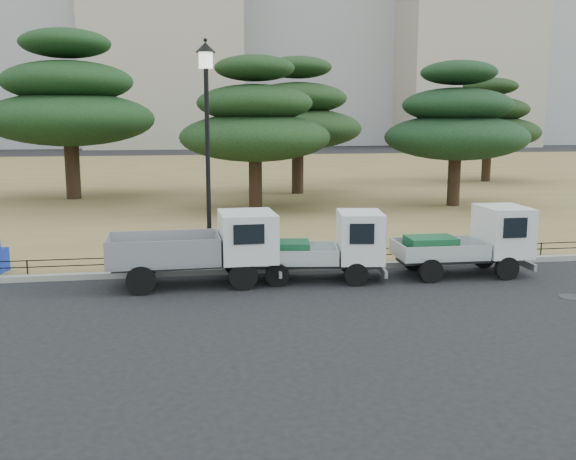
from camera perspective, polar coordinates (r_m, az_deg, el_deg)
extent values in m
plane|color=black|center=(15.85, 1.18, -5.87)|extent=(220.00, 220.00, 0.00)
cube|color=olive|center=(45.87, -5.85, 4.59)|extent=(120.00, 56.00, 0.15)
cube|color=gray|center=(18.31, -0.31, -3.44)|extent=(120.00, 0.25, 0.16)
cylinder|color=black|center=(16.31, -3.99, -4.10)|extent=(0.74, 0.17, 0.73)
cylinder|color=black|center=(17.84, -4.60, -2.89)|extent=(0.74, 0.17, 0.73)
cylinder|color=black|center=(16.22, -12.94, -4.42)|extent=(0.74, 0.17, 0.73)
cylinder|color=black|center=(17.76, -12.77, -3.17)|extent=(0.74, 0.17, 0.73)
cube|color=#2D2D30|center=(16.94, -8.46, -2.99)|extent=(4.12, 0.97, 0.13)
cube|color=gray|center=(16.84, -11.00, -1.67)|extent=(2.88, 1.67, 0.72)
cube|color=silver|center=(16.92, -3.63, -0.52)|extent=(1.47, 1.78, 1.26)
cylinder|color=black|center=(16.78, 6.09, -3.95)|extent=(0.63, 0.25, 0.62)
cylinder|color=black|center=(18.09, 5.55, -2.92)|extent=(0.63, 0.25, 0.62)
cylinder|color=black|center=(16.64, -0.96, -4.00)|extent=(0.63, 0.25, 0.62)
cylinder|color=black|center=(17.96, -0.98, -2.96)|extent=(0.63, 0.25, 0.62)
cube|color=#2D2D30|center=(17.30, 2.54, -2.98)|extent=(3.39, 1.22, 0.14)
cube|color=silver|center=(17.22, 0.55, -2.09)|extent=(2.46, 1.71, 0.41)
cube|color=silver|center=(17.27, 6.43, -0.57)|extent=(1.35, 1.67, 1.32)
cube|color=#195835|center=(17.19, -0.21, -1.76)|extent=(1.37, 1.08, 0.45)
cylinder|color=black|center=(18.28, 18.88, -3.24)|extent=(0.64, 0.19, 0.64)
cylinder|color=black|center=(19.52, 17.01, -2.32)|extent=(0.64, 0.19, 0.64)
cylinder|color=black|center=(17.42, 12.58, -3.57)|extent=(0.64, 0.19, 0.64)
cylinder|color=black|center=(18.72, 11.06, -2.57)|extent=(0.64, 0.19, 0.64)
cube|color=#2D2D30|center=(18.44, 15.03, -2.45)|extent=(3.47, 0.87, 0.15)
cube|color=#BABEC2|center=(18.15, 13.26, -1.64)|extent=(2.42, 1.51, 0.43)
cube|color=silver|center=(18.81, 18.55, -0.05)|extent=(1.23, 1.61, 1.36)
cube|color=#185632|center=(18.04, 12.57, -1.33)|extent=(1.33, 0.98, 0.47)
cylinder|color=black|center=(18.36, -6.94, -2.98)|extent=(0.47, 0.47, 0.17)
cylinder|color=black|center=(17.95, -7.13, 5.57)|extent=(0.13, 0.13, 5.31)
cylinder|color=white|center=(17.97, -7.33, 14.72)|extent=(0.42, 0.42, 0.42)
cone|color=black|center=(18.00, -7.35, 15.81)|extent=(0.55, 0.55, 0.27)
cylinder|color=black|center=(18.39, -0.38, -2.52)|extent=(38.00, 0.03, 0.03)
cylinder|color=black|center=(18.35, -0.38, -1.97)|extent=(38.00, 0.03, 0.03)
cylinder|color=black|center=(18.39, -0.38, -2.52)|extent=(0.04, 0.04, 0.40)
cylinder|color=#2D2D30|center=(17.18, 23.92, -5.47)|extent=(0.60, 0.60, 0.01)
cylinder|color=black|center=(35.22, -18.61, 5.36)|extent=(0.75, 0.75, 3.34)
ellipsoid|color=#173417|center=(35.13, -18.83, 9.30)|extent=(8.58, 8.58, 2.75)
ellipsoid|color=#173417|center=(35.17, -19.01, 12.36)|extent=(6.55, 6.55, 2.10)
ellipsoid|color=#173417|center=(35.32, -19.19, 15.41)|extent=(4.52, 4.52, 1.45)
cylinder|color=black|center=(29.30, -2.91, 4.41)|extent=(0.61, 0.61, 2.69)
ellipsoid|color=#183216|center=(29.18, -2.95, 8.23)|extent=(6.79, 6.79, 2.17)
ellipsoid|color=#183216|center=(29.17, -2.97, 11.21)|extent=(5.19, 5.19, 1.66)
ellipsoid|color=#183216|center=(29.24, -3.00, 14.18)|extent=(3.58, 3.58, 1.15)
cylinder|color=black|center=(35.83, 0.86, 5.61)|extent=(0.66, 0.66, 2.92)
ellipsoid|color=#1A3216|center=(35.73, 0.87, 9.00)|extent=(7.03, 7.03, 2.25)
ellipsoid|color=#1A3216|center=(35.74, 0.88, 11.63)|extent=(5.37, 5.37, 1.72)
ellipsoid|color=#1A3216|center=(35.83, 0.89, 14.26)|extent=(3.70, 3.70, 1.19)
cylinder|color=black|center=(31.79, 14.54, 4.50)|extent=(0.60, 0.60, 2.66)
ellipsoid|color=black|center=(31.68, 14.69, 7.97)|extent=(6.74, 6.74, 2.16)
ellipsoid|color=black|center=(31.67, 14.81, 10.67)|extent=(5.15, 5.15, 1.65)
ellipsoid|color=black|center=(31.73, 14.93, 13.36)|extent=(3.55, 3.55, 1.14)
cylinder|color=black|center=(44.74, 17.23, 5.85)|extent=(0.59, 0.59, 2.63)
ellipsoid|color=black|center=(44.66, 17.35, 8.28)|extent=(6.71, 6.71, 2.15)
ellipsoid|color=black|center=(44.65, 17.45, 10.18)|extent=(5.12, 5.12, 1.64)
ellipsoid|color=black|center=(44.69, 17.55, 12.07)|extent=(3.54, 3.54, 1.13)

